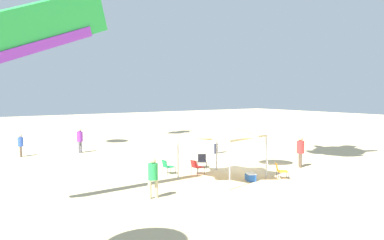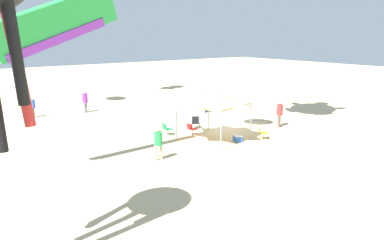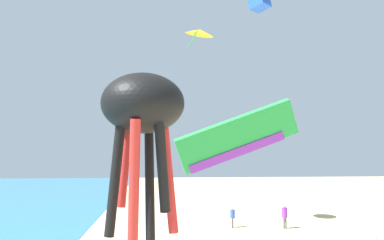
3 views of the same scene
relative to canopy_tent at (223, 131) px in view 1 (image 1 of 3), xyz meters
name	(u,v)px [view 1 (image 1 of 3)]	position (x,y,z in m)	size (l,w,h in m)	color
ground	(237,169)	(1.82, -2.61, -2.62)	(120.00, 120.00, 0.10)	#D6BC8C
canopy_tent	(223,131)	(0.00, 0.00, 0.00)	(4.13, 4.08, 2.90)	#B7B7BC
beach_umbrella	(265,134)	(1.43, -4.55, -0.56)	(2.19, 2.17, 2.34)	silver
folding_chair_left_of_tent	(167,166)	(2.69, 1.79, -2.10)	(0.55, 0.63, 0.82)	black
folding_chair_near_cooler	(196,166)	(1.71, 0.49, -2.10)	(0.61, 0.69, 0.82)	black
folding_chair_right_of_tent	(202,160)	(3.07, -0.89, -2.10)	(0.81, 0.78, 0.82)	black
folding_chair_facing_ocean	(280,170)	(-1.72, -2.55, -2.10)	(0.79, 0.81, 0.82)	black
cooler_box	(251,177)	(-1.18, -0.92, -2.37)	(0.73, 0.61, 0.40)	blue
person_kite_handler	(300,149)	(-0.20, -5.97, -1.46)	(0.45, 0.45, 1.89)	brown
person_near_umbrella	(153,174)	(-1.25, 4.88, -1.52)	(0.43, 0.48, 1.80)	#C6B28C
person_by_tent	(80,138)	(13.04, 3.27, -1.47)	(0.45, 0.45, 1.88)	slate
person_watching_sky	(20,143)	(13.66, 7.34, -1.62)	(0.43, 0.39, 1.63)	brown
person_beachcomber	(216,140)	(6.89, -4.95, -1.59)	(0.40, 0.42, 1.68)	#33384C
kite_parafoil_green	(34,28)	(-0.21, 9.37, 4.44)	(0.92, 5.94, 3.57)	green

